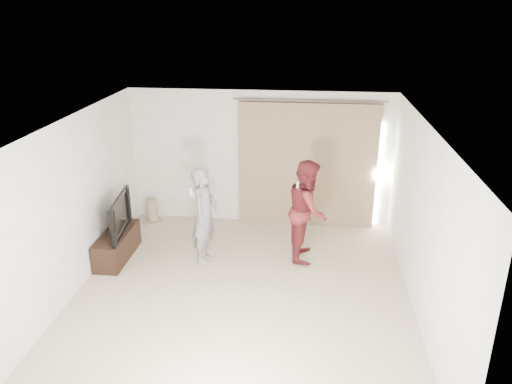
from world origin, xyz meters
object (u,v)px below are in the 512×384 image
at_px(tv, 114,215).
at_px(person_man, 205,215).
at_px(person_woman, 308,210).
at_px(tv_console, 117,245).

relative_size(tv, person_man, 0.69).
bearing_deg(person_woman, tv_console, -172.88).
bearing_deg(tv, person_man, -92.82).
bearing_deg(tv, person_woman, -89.47).
relative_size(tv_console, person_woman, 0.70).
xyz_separation_m(tv, person_woman, (3.21, 0.40, 0.07)).
distance_m(tv_console, tv, 0.56).
bearing_deg(person_woman, person_man, -169.91).
height_order(tv, person_woman, person_woman).
distance_m(tv, person_man, 1.52).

